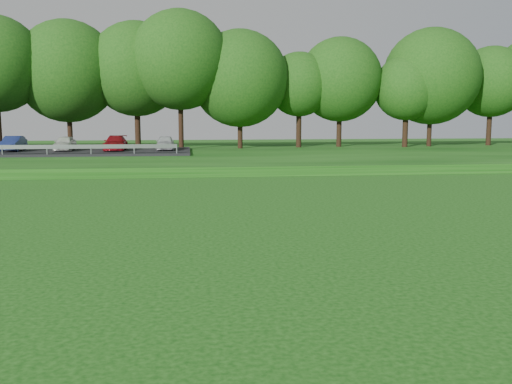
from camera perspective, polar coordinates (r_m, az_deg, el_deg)
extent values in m
cube|color=#0F3F0C|center=(50.15, 7.24, 3.83)|extent=(130.00, 30.00, 0.60)
cube|color=gray|center=(36.80, 12.55, 1.87)|extent=(130.00, 1.60, 0.04)
cube|color=black|center=(49.04, -20.83, 3.76)|extent=(24.00, 9.00, 0.18)
imported|color=navy|center=(49.53, -23.12, 4.47)|extent=(1.27, 3.64, 1.20)
imported|color=silver|center=(48.57, -18.57, 4.64)|extent=(1.42, 3.52, 1.20)
imported|color=maroon|center=(47.92, -13.86, 4.78)|extent=(1.68, 4.14, 1.20)
imported|color=silver|center=(47.61, -9.06, 4.89)|extent=(1.42, 3.52, 1.20)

